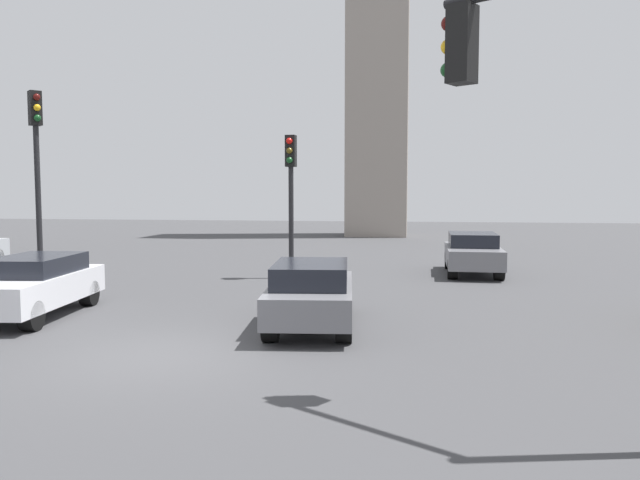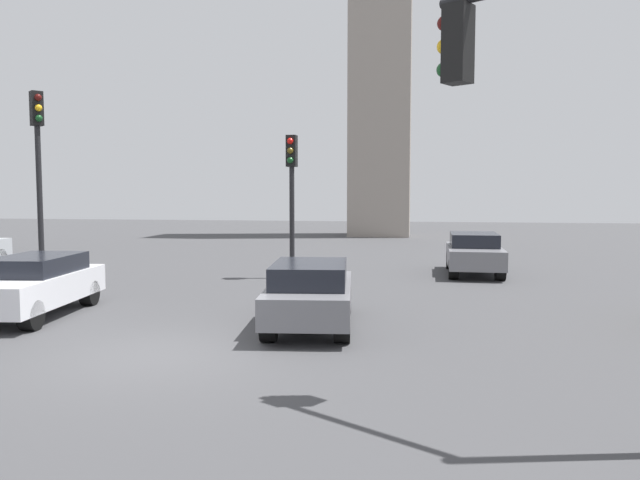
# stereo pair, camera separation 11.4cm
# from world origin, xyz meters

# --- Properties ---
(ground_plane) EXTENTS (96.49, 96.49, 0.00)m
(ground_plane) POSITION_xyz_m (0.00, 0.00, 0.00)
(ground_plane) COLOR #424244
(traffic_light_0) EXTENTS (2.69, 1.76, 5.56)m
(traffic_light_0) POSITION_xyz_m (6.14, -2.18, 3.90)
(traffic_light_0) COLOR black
(traffic_light_0) RESTS_ON ground_plane
(traffic_light_1) EXTENTS (0.33, 0.47, 4.58)m
(traffic_light_1) POSITION_xyz_m (0.43, 9.61, 3.22)
(traffic_light_1) COLOR black
(traffic_light_1) RESTS_ON ground_plane
(traffic_light_2) EXTENTS (0.48, 0.46, 5.73)m
(traffic_light_2) POSITION_xyz_m (-6.66, 7.00, 3.96)
(traffic_light_2) COLOR black
(traffic_light_2) RESTS_ON ground_plane
(car_1) EXTENTS (1.81, 3.99, 1.38)m
(car_1) POSITION_xyz_m (6.32, 11.56, 0.74)
(car_1) COLOR slate
(car_1) RESTS_ON ground_plane
(car_2) EXTENTS (2.07, 4.18, 1.35)m
(car_2) POSITION_xyz_m (2.27, 2.62, 0.72)
(car_2) COLOR slate
(car_2) RESTS_ON ground_plane
(car_4) EXTENTS (2.09, 4.24, 1.35)m
(car_4) POSITION_xyz_m (-4.06, 2.73, 0.72)
(car_4) COLOR silver
(car_4) RESTS_ON ground_plane
(skyline_tower) EXTENTS (3.78, 3.78, 27.52)m
(skyline_tower) POSITION_xyz_m (1.99, 29.67, 13.76)
(skyline_tower) COLOR gray
(skyline_tower) RESTS_ON ground_plane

